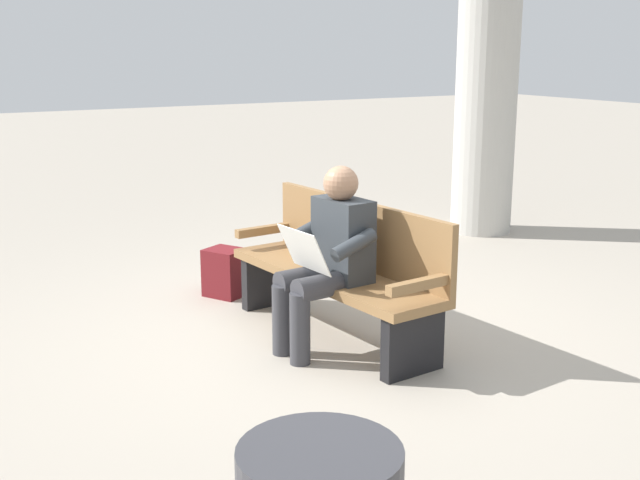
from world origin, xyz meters
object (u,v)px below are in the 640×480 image
at_px(bench_near, 341,268).
at_px(backpack, 226,273).
at_px(support_pillar, 489,38).
at_px(person_seated, 329,254).

bearing_deg(bench_near, backpack, 10.07).
xyz_separation_m(bench_near, support_pillar, (1.91, -2.88, 1.51)).
xyz_separation_m(bench_near, person_seated, (-0.20, 0.22, 0.17)).
bearing_deg(person_seated, backpack, -0.76).
xyz_separation_m(person_seated, backpack, (1.38, 0.11, -0.45)).
bearing_deg(bench_near, person_seated, 126.96).
bearing_deg(backpack, bench_near, -164.68).
distance_m(bench_near, person_seated, 0.34).
bearing_deg(support_pillar, person_seated, 124.21).
relative_size(bench_near, support_pillar, 0.47).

